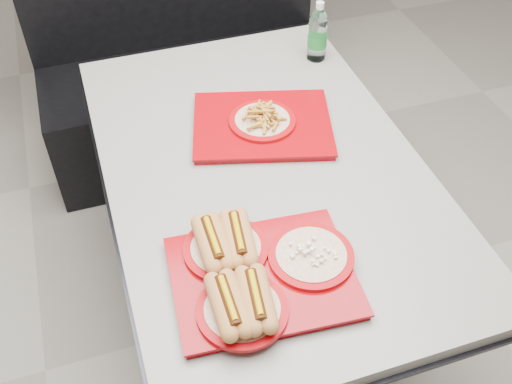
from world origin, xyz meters
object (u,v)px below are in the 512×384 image
object	(u,v)px
diner_table	(263,203)
tray_far	(262,122)
water_bottle	(318,35)
booth_bench	(185,67)
tray_near	(255,272)

from	to	relation	value
diner_table	tray_far	xyz separation A→B (m)	(0.05, 0.16, 0.19)
water_bottle	booth_bench	bearing A→B (deg)	120.13
booth_bench	tray_far	distance (m)	1.01
tray_near	water_bottle	distance (m)	1.01
booth_bench	water_bottle	distance (m)	0.84
diner_table	tray_near	world-z (taller)	tray_near
diner_table	booth_bench	world-z (taller)	booth_bench
tray_near	water_bottle	world-z (taller)	water_bottle
tray_near	water_bottle	bearing A→B (deg)	59.35
diner_table	tray_near	size ratio (longest dim) A/B	3.06
booth_bench	tray_near	xyz separation A→B (m)	(-0.15, -1.48, 0.38)
water_bottle	diner_table	bearing A→B (deg)	-127.11
tray_far	diner_table	bearing A→B (deg)	-107.54
booth_bench	water_bottle	xyz separation A→B (m)	(0.36, -0.62, 0.44)
diner_table	tray_far	distance (m)	0.25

